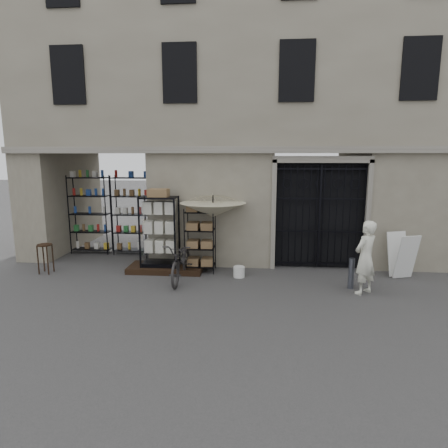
# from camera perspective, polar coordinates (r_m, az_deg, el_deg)

# --- Properties ---
(ground) EXTENTS (80.00, 80.00, 0.00)m
(ground) POSITION_cam_1_polar(r_m,az_deg,el_deg) (8.67, 4.60, -10.56)
(ground) COLOR black
(ground) RESTS_ON ground
(main_building) EXTENTS (14.00, 4.00, 9.00)m
(main_building) POSITION_cam_1_polar(r_m,az_deg,el_deg) (12.19, 4.97, 16.92)
(main_building) COLOR gray
(main_building) RESTS_ON ground
(shop_recess) EXTENTS (3.00, 1.70, 3.00)m
(shop_recess) POSITION_cam_1_polar(r_m,az_deg,el_deg) (11.89, -17.49, 2.16)
(shop_recess) COLOR black
(shop_recess) RESTS_ON ground
(shop_shelving) EXTENTS (2.70, 0.50, 2.50)m
(shop_shelving) POSITION_cam_1_polar(r_m,az_deg,el_deg) (12.41, -16.79, 1.35)
(shop_shelving) COLOR black
(shop_shelving) RESTS_ON ground
(iron_gate) EXTENTS (2.50, 0.21, 3.00)m
(iron_gate) POSITION_cam_1_polar(r_m,az_deg,el_deg) (10.65, 14.21, 1.43)
(iron_gate) COLOR black
(iron_gate) RESTS_ON ground
(step_platform) EXTENTS (2.00, 0.90, 0.15)m
(step_platform) POSITION_cam_1_polar(r_m,az_deg,el_deg) (10.39, -8.82, -6.66)
(step_platform) COLOR black
(step_platform) RESTS_ON ground
(display_cabinet) EXTENTS (0.97, 0.64, 2.03)m
(display_cabinet) POSITION_cam_1_polar(r_m,az_deg,el_deg) (10.20, -9.77, -1.67)
(display_cabinet) COLOR black
(display_cabinet) RESTS_ON step_platform
(wire_rack) EXTENTS (0.88, 0.73, 1.74)m
(wire_rack) POSITION_cam_1_polar(r_m,az_deg,el_deg) (10.07, -3.65, -2.52)
(wire_rack) COLOR black
(wire_rack) RESTS_ON ground
(market_umbrella) EXTENTS (1.97, 1.98, 2.48)m
(market_umbrella) POSITION_cam_1_polar(r_m,az_deg,el_deg) (9.88, -1.69, 2.76)
(market_umbrella) COLOR black
(market_umbrella) RESTS_ON ground
(white_bucket) EXTENTS (0.38, 0.38, 0.28)m
(white_bucket) POSITION_cam_1_polar(r_m,az_deg,el_deg) (9.75, 2.30, -7.29)
(white_bucket) COLOR silver
(white_bucket) RESTS_ON ground
(bicycle) EXTENTS (0.68, 1.01, 1.90)m
(bicycle) POSITION_cam_1_polar(r_m,az_deg,el_deg) (9.62, -6.45, -8.46)
(bicycle) COLOR black
(bicycle) RESTS_ON ground
(wooden_stool) EXTENTS (0.41, 0.41, 0.79)m
(wooden_stool) POSITION_cam_1_polar(r_m,az_deg,el_deg) (11.07, -25.56, -4.67)
(wooden_stool) COLOR black
(wooden_stool) RESTS_ON ground
(steel_bollard) EXTENTS (0.16, 0.16, 0.73)m
(steel_bollard) POSITION_cam_1_polar(r_m,az_deg,el_deg) (9.36, 18.82, -7.13)
(steel_bollard) COLOR #535662
(steel_bollard) RESTS_ON ground
(shopkeeper) EXTENTS (1.54, 1.69, 0.40)m
(shopkeeper) POSITION_cam_1_polar(r_m,az_deg,el_deg) (9.25, 20.39, -9.83)
(shopkeeper) COLOR silver
(shopkeeper) RESTS_ON ground
(easel_sign) EXTENTS (0.70, 0.76, 1.14)m
(easel_sign) POSITION_cam_1_polar(r_m,az_deg,el_deg) (10.59, 25.48, -4.34)
(easel_sign) COLOR silver
(easel_sign) RESTS_ON ground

